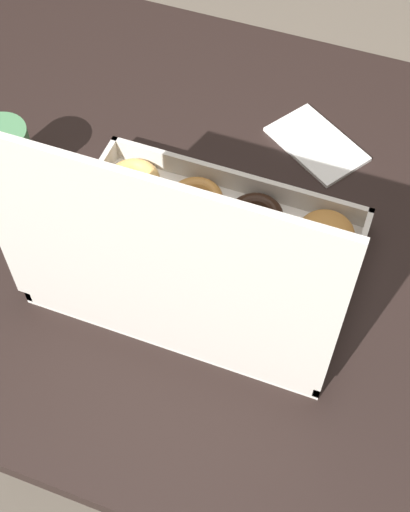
% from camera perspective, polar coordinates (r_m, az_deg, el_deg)
% --- Properties ---
extents(ground_plane, '(8.00, 8.00, 0.00)m').
position_cam_1_polar(ground_plane, '(1.69, -0.54, -12.83)').
color(ground_plane, '#6B6054').
extents(dining_table, '(1.18, 0.84, 0.78)m').
position_cam_1_polar(dining_table, '(1.10, -0.80, 0.21)').
color(dining_table, black).
rests_on(dining_table, ground_plane).
extents(donut_box, '(0.39, 0.28, 0.33)m').
position_cam_1_polar(donut_box, '(0.89, -0.31, -0.29)').
color(donut_box, silver).
rests_on(donut_box, dining_table).
extents(coffee_mug, '(0.08, 0.08, 0.10)m').
position_cam_1_polar(coffee_mug, '(1.05, -15.61, 7.82)').
color(coffee_mug, '#4C8456').
rests_on(coffee_mug, dining_table).
extents(paper_napkin, '(0.17, 0.15, 0.01)m').
position_cam_1_polar(paper_napkin, '(1.10, 8.91, 8.84)').
color(paper_napkin, white).
rests_on(paper_napkin, dining_table).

